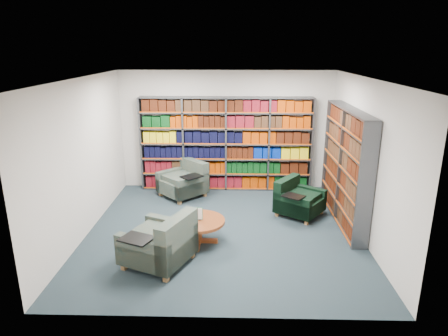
{
  "coord_description": "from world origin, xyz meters",
  "views": [
    {
      "loc": [
        0.2,
        -6.81,
        3.31
      ],
      "look_at": [
        0.0,
        0.6,
        1.05
      ],
      "focal_mm": 32.0,
      "sensor_mm": 36.0,
      "label": 1
    }
  ],
  "objects_px": {
    "chair_green_right": "(296,201)",
    "coffee_table": "(198,225)",
    "chair_teal_left": "(185,182)",
    "chair_teal_front": "(163,245)"
  },
  "relations": [
    {
      "from": "chair_teal_left",
      "to": "chair_teal_front",
      "type": "distance_m",
      "value": 3.09
    },
    {
      "from": "chair_green_right",
      "to": "chair_teal_front",
      "type": "distance_m",
      "value": 3.15
    },
    {
      "from": "chair_teal_left",
      "to": "coffee_table",
      "type": "distance_m",
      "value": 2.4
    },
    {
      "from": "chair_green_right",
      "to": "coffee_table",
      "type": "bearing_deg",
      "value": -145.23
    },
    {
      "from": "coffee_table",
      "to": "chair_green_right",
      "type": "bearing_deg",
      "value": 34.77
    },
    {
      "from": "chair_teal_left",
      "to": "chair_green_right",
      "type": "height_order",
      "value": "chair_teal_left"
    },
    {
      "from": "chair_teal_left",
      "to": "chair_teal_front",
      "type": "height_order",
      "value": "chair_teal_front"
    },
    {
      "from": "chair_teal_left",
      "to": "chair_teal_front",
      "type": "relative_size",
      "value": 0.99
    },
    {
      "from": "chair_green_right",
      "to": "coffee_table",
      "type": "relative_size",
      "value": 1.22
    },
    {
      "from": "chair_teal_left",
      "to": "chair_green_right",
      "type": "xyz_separation_m",
      "value": [
        2.4,
        -1.03,
        -0.03
      ]
    }
  ]
}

